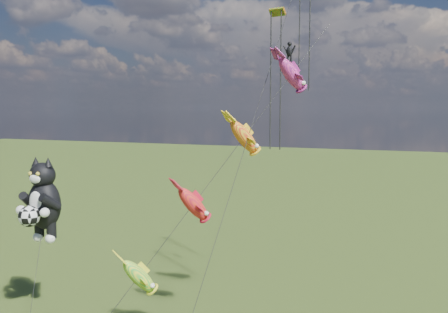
% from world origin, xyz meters
% --- Properties ---
extents(cat_kite_rig, '(2.66, 4.20, 10.58)m').
position_xyz_m(cat_kite_rig, '(2.24, 6.82, 7.86)').
color(cat_kite_rig, brown).
rests_on(cat_kite_rig, ground).
extents(fish_windsock_rig, '(10.89, 11.83, 18.48)m').
position_xyz_m(fish_windsock_rig, '(14.65, 6.36, 10.36)').
color(fish_windsock_rig, brown).
rests_on(fish_windsock_rig, ground).
extents(parafoil_rig, '(2.86, 17.47, 24.03)m').
position_xyz_m(parafoil_rig, '(16.38, 13.43, 17.57)').
color(parafoil_rig, brown).
rests_on(parafoil_rig, ground).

